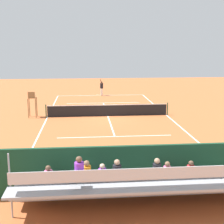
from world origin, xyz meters
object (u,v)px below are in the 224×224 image
at_px(umpire_chair, 32,102).
at_px(tennis_racket, 97,95).
at_px(tennis_net, 108,110).
at_px(tennis_player, 102,87).
at_px(equipment_bag, 158,181).
at_px(bleacher_stand, 137,185).
at_px(courtside_bench, 199,170).
at_px(tennis_ball_far, 81,101).
at_px(tennis_ball_near, 101,96).

bearing_deg(umpire_chair, tennis_racket, -117.67).
xyz_separation_m(tennis_net, tennis_player, (-0.11, -10.84, 0.51)).
xyz_separation_m(umpire_chair, tennis_racket, (-5.82, -11.10, -1.30)).
height_order(tennis_net, equipment_bag, tennis_net).
xyz_separation_m(bleacher_stand, equipment_bag, (-1.24, -1.92, -0.75)).
height_order(bleacher_stand, tennis_player, bleacher_stand).
bearing_deg(bleacher_stand, umpire_chair, -68.41).
distance_m(courtside_bench, tennis_racket, 24.70).
height_order(tennis_net, tennis_player, tennis_player).
xyz_separation_m(tennis_player, tennis_racket, (0.49, -0.36, -1.00)).
bearing_deg(tennis_ball_far, tennis_racket, -117.48).
distance_m(bleacher_stand, courtside_bench, 3.69).
bearing_deg(bleacher_stand, tennis_racket, -89.39).
xyz_separation_m(equipment_bag, tennis_racket, (1.52, -24.60, -0.16)).
relative_size(courtside_bench, tennis_ball_far, 27.27).
bearing_deg(tennis_ball_far, tennis_ball_near, -129.53).
bearing_deg(equipment_bag, tennis_ball_far, -80.51).
distance_m(tennis_net, bleacher_stand, 15.33).
distance_m(courtside_bench, equipment_bag, 1.85).
relative_size(tennis_net, courtside_bench, 5.72).
bearing_deg(tennis_ball_near, tennis_racket, -66.30).
height_order(courtside_bench, tennis_player, tennis_player).
xyz_separation_m(courtside_bench, tennis_racket, (3.33, -24.47, -0.54)).
xyz_separation_m(courtside_bench, tennis_ball_far, (5.29, -20.70, -0.53)).
bearing_deg(tennis_racket, bleacher_stand, 90.61).
height_order(umpire_chair, tennis_player, umpire_chair).
distance_m(tennis_player, tennis_ball_far, 4.32).
xyz_separation_m(bleacher_stand, tennis_player, (-0.21, -26.17, 0.09)).
xyz_separation_m(umpire_chair, tennis_ball_near, (-6.22, -10.19, -1.28)).
bearing_deg(tennis_player, bleacher_stand, 89.54).
distance_m(tennis_net, tennis_ball_near, 10.30).
xyz_separation_m(tennis_player, tennis_ball_near, (0.09, 0.55, -0.98)).
distance_m(equipment_bag, tennis_player, 24.28).
distance_m(bleacher_stand, tennis_ball_far, 22.88).
bearing_deg(tennis_ball_near, tennis_player, -99.39).
height_order(bleacher_stand, equipment_bag, bleacher_stand).
height_order(tennis_net, courtside_bench, tennis_net).
xyz_separation_m(equipment_bag, tennis_player, (1.03, -24.24, 0.84)).
bearing_deg(courtside_bench, tennis_net, -77.47).
relative_size(umpire_chair, tennis_racket, 3.72).
xyz_separation_m(umpire_chair, courtside_bench, (-9.15, 13.37, -0.76)).
bearing_deg(tennis_net, tennis_racket, -88.05).
height_order(tennis_ball_near, tennis_ball_far, same).
xyz_separation_m(tennis_net, tennis_racket, (0.38, -11.20, -0.49)).
relative_size(tennis_racket, tennis_ball_far, 8.71).
xyz_separation_m(tennis_ball_near, tennis_ball_far, (2.36, 2.86, 0.00)).
bearing_deg(umpire_chair, tennis_net, 179.06).
bearing_deg(courtside_bench, tennis_ball_near, -82.91).
bearing_deg(equipment_bag, tennis_player, -87.57).
bearing_deg(tennis_ball_near, bleacher_stand, 89.74).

